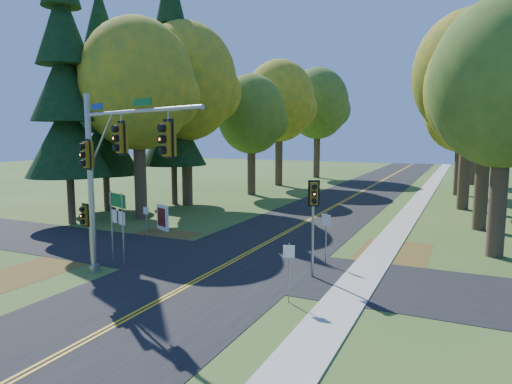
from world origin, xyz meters
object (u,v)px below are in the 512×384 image
at_px(east_signal_pole, 314,204).
at_px(info_kiosk, 163,218).
at_px(traffic_mast, 110,162).
at_px(route_sign_cluster, 117,213).

relative_size(east_signal_pole, info_kiosk, 2.61).
relative_size(traffic_mast, east_signal_pole, 1.90).
bearing_deg(traffic_mast, east_signal_pole, 53.09).
distance_m(route_sign_cluster, info_kiosk, 7.61).
xyz_separation_m(route_sign_cluster, info_kiosk, (-2.61, 6.96, -1.61)).
height_order(route_sign_cluster, info_kiosk, route_sign_cluster).
bearing_deg(traffic_mast, info_kiosk, 138.42).
height_order(east_signal_pole, route_sign_cluster, east_signal_pole).
xyz_separation_m(east_signal_pole, info_kiosk, (-11.67, 5.20, -2.39)).
xyz_separation_m(traffic_mast, east_signal_pole, (7.13, 4.20, -1.83)).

